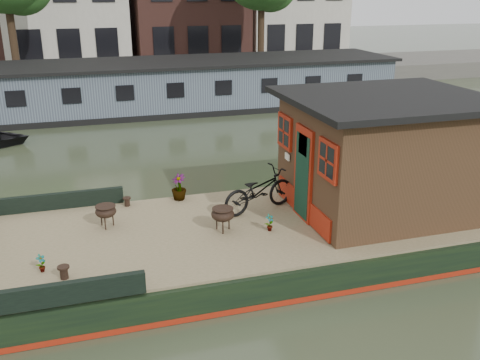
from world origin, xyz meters
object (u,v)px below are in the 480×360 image
object	(u,v)px
bicycle	(259,190)
cabin	(383,153)
brazier_rear	(106,216)
potted_plant_a	(270,223)
brazier_front	(223,219)

from	to	relation	value
bicycle	cabin	bearing A→B (deg)	-121.48
cabin	brazier_rear	bearing A→B (deg)	173.05
potted_plant_a	brazier_front	world-z (taller)	brazier_front
brazier_front	brazier_rear	world-z (taller)	brazier_front
cabin	brazier_rear	size ratio (longest dim) A/B	8.91
cabin	potted_plant_a	size ratio (longest dim) A/B	11.55
cabin	brazier_front	xyz separation A→B (m)	(-3.47, -0.14, -0.99)
potted_plant_a	bicycle	bearing A→B (deg)	83.18
cabin	brazier_front	distance (m)	3.62
cabin	potted_plant_a	bearing A→B (deg)	-171.00
cabin	bicycle	world-z (taller)	cabin
cabin	bicycle	bearing A→B (deg)	166.18
bicycle	brazier_rear	xyz separation A→B (m)	(-3.13, 0.07, -0.23)
bicycle	brazier_rear	bearing A→B (deg)	71.01
cabin	brazier_rear	distance (m)	5.75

